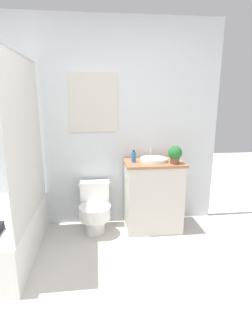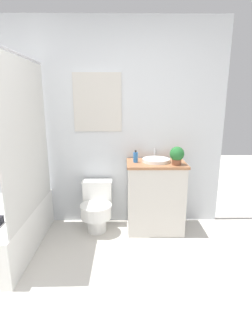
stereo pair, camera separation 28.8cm
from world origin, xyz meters
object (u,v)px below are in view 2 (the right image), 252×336
(toilet, at_px, (97,207))
(potted_plant, at_px, (177,155))
(soap_bottle, at_px, (136,157))
(sink, at_px, (156,160))

(toilet, xyz_separation_m, potted_plant, (0.93, -0.12, 0.68))
(toilet, relative_size, soap_bottle, 4.15)
(toilet, xyz_separation_m, soap_bottle, (0.47, 0.01, 0.62))
(soap_bottle, bearing_deg, toilet, -179.34)
(soap_bottle, bearing_deg, potted_plant, -14.91)
(toilet, distance_m, potted_plant, 1.15)
(toilet, relative_size, potted_plant, 2.88)
(soap_bottle, relative_size, potted_plant, 0.69)
(sink, bearing_deg, soap_bottle, -175.81)
(toilet, bearing_deg, sink, 1.87)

